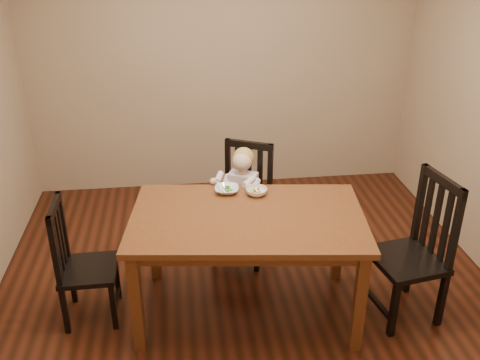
{
  "coord_description": "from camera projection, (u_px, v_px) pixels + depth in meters",
  "views": [
    {
      "loc": [
        -0.49,
        -3.43,
        2.65
      ],
      "look_at": [
        -0.04,
        0.25,
        0.86
      ],
      "focal_mm": 40.0,
      "sensor_mm": 36.0,
      "label": 1
    }
  ],
  "objects": [
    {
      "name": "room",
      "position": [
        249.0,
        132.0,
        3.69
      ],
      "size": [
        4.01,
        4.01,
        2.71
      ],
      "color": "#431B0E",
      "rests_on": "ground"
    },
    {
      "name": "dining_table",
      "position": [
        247.0,
        227.0,
        3.76
      ],
      "size": [
        1.74,
        1.17,
        0.81
      ],
      "rotation": [
        0.0,
        0.0,
        -0.12
      ],
      "color": "#492D11",
      "rests_on": "room"
    },
    {
      "name": "chair_child",
      "position": [
        244.0,
        204.0,
        4.56
      ],
      "size": [
        0.57,
        0.56,
        1.01
      ],
      "rotation": [
        0.0,
        0.0,
        2.7
      ],
      "color": "black",
      "rests_on": "room"
    },
    {
      "name": "chair_left",
      "position": [
        81.0,
        264.0,
        3.81
      ],
      "size": [
        0.4,
        0.41,
        0.95
      ],
      "rotation": [
        0.0,
        0.0,
        -1.56
      ],
      "color": "black",
      "rests_on": "room"
    },
    {
      "name": "chair_right",
      "position": [
        414.0,
        251.0,
        3.83
      ],
      "size": [
        0.53,
        0.55,
        1.11
      ],
      "rotation": [
        0.0,
        0.0,
        1.75
      ],
      "color": "black",
      "rests_on": "room"
    },
    {
      "name": "toddler",
      "position": [
        242.0,
        193.0,
        4.45
      ],
      "size": [
        0.44,
        0.48,
        0.53
      ],
      "primitive_type": null,
      "rotation": [
        0.0,
        0.0,
        2.7
      ],
      "color": "white",
      "rests_on": "chair_child"
    },
    {
      "name": "bowl_peas",
      "position": [
        227.0,
        190.0,
        4.03
      ],
      "size": [
        0.2,
        0.2,
        0.04
      ],
      "primitive_type": "imported",
      "rotation": [
        0.0,
        0.0,
        -0.15
      ],
      "color": "silver",
      "rests_on": "dining_table"
    },
    {
      "name": "bowl_veg",
      "position": [
        256.0,
        192.0,
        3.99
      ],
      "size": [
        0.2,
        0.2,
        0.05
      ],
      "primitive_type": "imported",
      "rotation": [
        0.0,
        0.0,
        -0.3
      ],
      "color": "silver",
      "rests_on": "dining_table"
    },
    {
      "name": "fork",
      "position": [
        221.0,
        188.0,
        4.0
      ],
      "size": [
        0.07,
        0.11,
        0.05
      ],
      "rotation": [
        0.0,
        0.0,
        0.47
      ],
      "color": "silver",
      "rests_on": "bowl_peas"
    }
  ]
}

